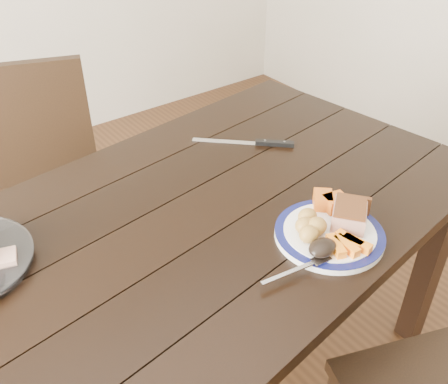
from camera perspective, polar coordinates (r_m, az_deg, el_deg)
dining_table at (r=1.33m, az=-3.29°, el=-5.84°), size 1.70×1.10×0.75m
chair_far at (r=1.91m, az=-20.17°, el=0.97°), size 0.54×0.55×0.93m
dinner_plate at (r=1.22m, az=11.93°, el=-4.80°), size 0.26×0.26×0.02m
plate_rim at (r=1.22m, az=11.97°, el=-4.49°), size 0.26×0.26×0.02m
pork_slice at (r=1.24m, az=14.11°, el=-2.61°), size 0.13×0.12×0.04m
roasted_potatoes at (r=1.19m, az=9.84°, el=-3.81°), size 0.09×0.09×0.04m
carrot_batons at (r=1.17m, az=13.89°, el=-5.79°), size 0.08×0.10×0.02m
pumpkin_wedges at (r=1.28m, az=11.90°, el=-1.05°), size 0.08×0.09×0.04m
dark_mushroom at (r=1.14m, az=11.20°, el=-6.26°), size 0.07×0.05×0.03m
fork at (r=1.11m, az=8.87°, el=-8.58°), size 0.18×0.04×0.00m
cut_slice at (r=1.21m, az=-24.23°, el=-7.04°), size 0.08×0.07×0.02m
carving_knife at (r=1.57m, az=4.36°, el=5.62°), size 0.24×0.24×0.01m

